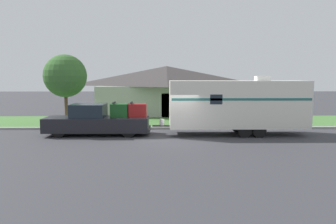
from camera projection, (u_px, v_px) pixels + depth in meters
The scene contains 8 objects.
ground_plane at pixel (177, 140), 18.51m from camera, with size 120.00×120.00×0.00m, color #38383D.
curb_strip at pixel (174, 128), 22.23m from camera, with size 80.00×0.30×0.14m.
lawn_strip at pixel (173, 121), 25.86m from camera, with size 80.00×7.00×0.03m.
house_across_street at pixel (167, 89), 31.93m from camera, with size 13.53×8.28×4.56m.
pickup_truck at pixel (99, 121), 19.89m from camera, with size 6.33×1.99×2.02m.
travel_trailer at pixel (237, 104), 19.92m from camera, with size 9.29×2.38×3.58m.
mailbox at pixel (283, 112), 22.95m from camera, with size 0.48×0.20×1.41m.
tree_in_yard at pixel (65, 76), 23.57m from camera, with size 3.08×3.08×5.13m.
Camera 1 is at (-0.80, -18.22, 3.55)m, focal length 35.00 mm.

